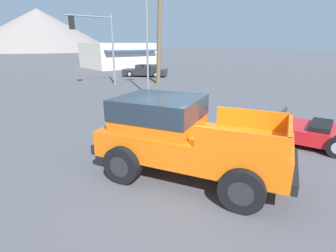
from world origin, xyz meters
TOP-DOWN VIEW (x-y plane):
  - ground_plane at (0.00, 0.00)m, footprint 320.00×320.00m
  - orange_pickup_truck at (-0.10, 0.38)m, footprint 3.97×5.18m
  - red_convertible_car at (4.61, -0.27)m, footprint 2.96×4.68m
  - parked_car_dark at (11.03, 19.11)m, footprint 4.37×4.56m
  - traffic_light_main at (4.40, 15.75)m, footprint 3.62×0.38m
  - street_lamp_post at (5.24, 9.88)m, footprint 0.90×0.24m
  - palm_tree_short at (8.98, 13.97)m, footprint 2.65×2.60m
  - storefront_building at (13.95, 30.94)m, footprint 8.42×8.45m

SIDE VIEW (x-z plane):
  - ground_plane at x=0.00m, z-range 0.00..0.00m
  - red_convertible_car at x=4.61m, z-range -0.10..0.92m
  - parked_car_dark at x=11.03m, z-range 0.01..1.21m
  - orange_pickup_truck at x=-0.10m, z-range 0.13..2.11m
  - storefront_building at x=13.95m, z-range 0.00..3.39m
  - traffic_light_main at x=4.40m, z-range 1.09..6.55m
  - street_lamp_post at x=5.24m, z-range 0.78..8.94m
  - palm_tree_short at x=8.98m, z-range 1.96..9.95m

